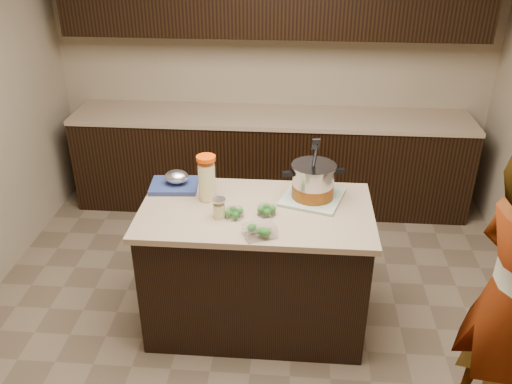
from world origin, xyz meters
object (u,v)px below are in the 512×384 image
(lemonade_pitcher, at_px, (207,180))
(stock_pot, at_px, (313,183))
(island, at_px, (256,267))
(person, at_px, (510,300))

(lemonade_pitcher, bearing_deg, stock_pot, 4.46)
(island, bearing_deg, person, -27.65)
(stock_pot, height_order, person, person)
(island, bearing_deg, lemonade_pitcher, 161.81)
(island, xyz_separation_m, lemonade_pitcher, (-0.32, 0.11, 0.59))
(stock_pot, height_order, lemonade_pitcher, stock_pot)
(stock_pot, xyz_separation_m, lemonade_pitcher, (-0.67, -0.05, 0.02))
(stock_pot, distance_m, lemonade_pitcher, 0.68)
(island, height_order, stock_pot, stock_pot)
(stock_pot, bearing_deg, person, -52.84)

